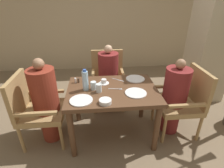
# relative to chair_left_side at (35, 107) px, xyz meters

# --- Properties ---
(ground_plane) EXTENTS (16.00, 16.00, 0.00)m
(ground_plane) POSITION_rel_chair_left_side_xyz_m (0.98, 0.00, -0.52)
(ground_plane) COLOR #7A664C
(wall_back) EXTENTS (8.00, 0.06, 2.80)m
(wall_back) POSITION_rel_chair_left_side_xyz_m (0.98, 2.54, 0.88)
(wall_back) COLOR tan
(wall_back) RESTS_ON ground_plane
(pillar_stone) EXTENTS (0.60, 0.60, 2.70)m
(pillar_stone) POSITION_rel_chair_left_side_xyz_m (2.78, 0.93, 0.83)
(pillar_stone) COLOR #BCAD8E
(pillar_stone) RESTS_ON ground_plane
(dining_table) EXTENTS (1.13, 0.81, 0.72)m
(dining_table) POSITION_rel_chair_left_side_xyz_m (0.98, 0.00, 0.10)
(dining_table) COLOR brown
(dining_table) RESTS_ON ground_plane
(chair_left_side) EXTENTS (0.55, 0.54, 0.94)m
(chair_left_side) POSITION_rel_chair_left_side_xyz_m (0.00, 0.00, 0.00)
(chair_left_side) COLOR #A88451
(chair_left_side) RESTS_ON ground_plane
(diner_in_left_chair) EXTENTS (0.32, 0.32, 1.15)m
(diner_in_left_chair) POSITION_rel_chair_left_side_xyz_m (0.15, 0.00, 0.08)
(diner_in_left_chair) COLOR maroon
(diner_in_left_chair) RESTS_ON ground_plane
(chair_far_side) EXTENTS (0.54, 0.55, 0.94)m
(chair_far_side) POSITION_rel_chair_left_side_xyz_m (0.98, 0.82, 0.00)
(chair_far_side) COLOR #A88451
(chair_far_side) RESTS_ON ground_plane
(diner_in_far_chair) EXTENTS (0.32, 0.32, 1.10)m
(diner_in_far_chair) POSITION_rel_chair_left_side_xyz_m (0.98, 0.68, 0.05)
(diner_in_far_chair) COLOR maroon
(diner_in_far_chair) RESTS_ON ground_plane
(chair_right_side) EXTENTS (0.55, 0.54, 0.94)m
(chair_right_side) POSITION_rel_chair_left_side_xyz_m (1.96, 0.00, 0.00)
(chair_right_side) COLOR #A88451
(chair_right_side) RESTS_ON ground_plane
(diner_in_right_chair) EXTENTS (0.32, 0.32, 1.09)m
(diner_in_right_chair) POSITION_rel_chair_left_side_xyz_m (1.82, 0.00, 0.05)
(diner_in_right_chair) COLOR maroon
(diner_in_right_chair) RESTS_ON ground_plane
(plate_main_left) EXTENTS (0.26, 0.26, 0.01)m
(plate_main_left) POSITION_rel_chair_left_side_xyz_m (1.25, -0.13, 0.21)
(plate_main_left) COLOR white
(plate_main_left) RESTS_ON dining_table
(plate_main_right) EXTENTS (0.26, 0.26, 0.01)m
(plate_main_right) POSITION_rel_chair_left_side_xyz_m (1.33, 0.25, 0.21)
(plate_main_right) COLOR white
(plate_main_right) RESTS_ON dining_table
(plate_dessert_center) EXTENTS (0.26, 0.26, 0.01)m
(plate_dessert_center) POSITION_rel_chair_left_side_xyz_m (0.61, -0.24, 0.21)
(plate_dessert_center) COLOR white
(plate_dessert_center) RESTS_ON dining_table
(teacup_with_saucer) EXTENTS (0.14, 0.14, 0.06)m
(teacup_with_saucer) POSITION_rel_chair_left_side_xyz_m (0.88, 0.16, 0.23)
(teacup_with_saucer) COLOR white
(teacup_with_saucer) RESTS_ON dining_table
(bowl_small) EXTENTS (0.14, 0.14, 0.04)m
(bowl_small) POSITION_rel_chair_left_side_xyz_m (0.87, -0.31, 0.23)
(bowl_small) COLOR white
(bowl_small) RESTS_ON dining_table
(water_bottle) EXTENTS (0.07, 0.07, 0.27)m
(water_bottle) POSITION_rel_chair_left_side_xyz_m (0.65, 0.01, 0.33)
(water_bottle) COLOR #A3C6DB
(water_bottle) RESTS_ON dining_table
(glass_tall_near) EXTENTS (0.07, 0.07, 0.10)m
(glass_tall_near) POSITION_rel_chair_left_side_xyz_m (0.81, -0.05, 0.26)
(glass_tall_near) COLOR silver
(glass_tall_near) RESTS_ON dining_table
(glass_tall_mid) EXTENTS (0.07, 0.07, 0.10)m
(glass_tall_mid) POSITION_rel_chair_left_side_xyz_m (0.75, 0.01, 0.26)
(glass_tall_mid) COLOR silver
(glass_tall_mid) RESTS_ON dining_table
(salt_shaker) EXTENTS (0.03, 0.03, 0.07)m
(salt_shaker) POSITION_rel_chair_left_side_xyz_m (0.51, 0.22, 0.24)
(salt_shaker) COLOR white
(salt_shaker) RESTS_ON dining_table
(pepper_shaker) EXTENTS (0.03, 0.03, 0.06)m
(pepper_shaker) POSITION_rel_chair_left_side_xyz_m (0.54, 0.22, 0.24)
(pepper_shaker) COLOR #4C3D2D
(pepper_shaker) RESTS_ON dining_table
(fork_beside_plate) EXTENTS (0.18, 0.04, 0.00)m
(fork_beside_plate) POSITION_rel_chair_left_side_xyz_m (1.04, -0.01, 0.21)
(fork_beside_plate) COLOR silver
(fork_beside_plate) RESTS_ON dining_table
(knife_beside_plate) EXTENTS (0.16, 0.12, 0.00)m
(knife_beside_plate) POSITION_rel_chair_left_side_xyz_m (1.09, 0.25, 0.21)
(knife_beside_plate) COLOR silver
(knife_beside_plate) RESTS_ON dining_table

